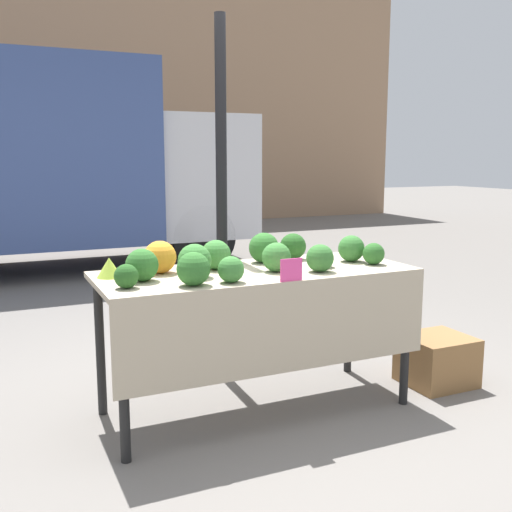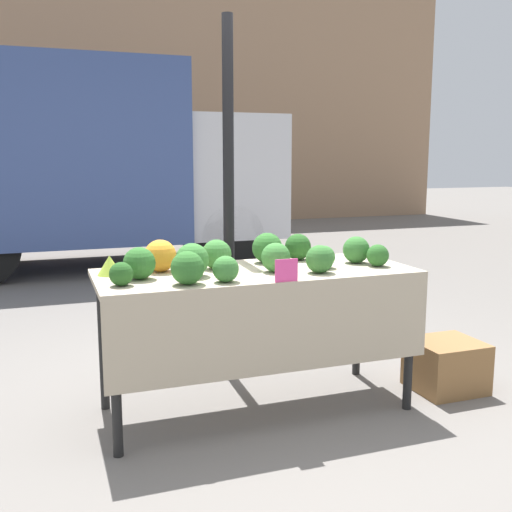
# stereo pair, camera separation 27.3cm
# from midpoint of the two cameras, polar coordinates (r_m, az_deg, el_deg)

# --- Properties ---
(ground_plane) EXTENTS (40.00, 40.00, 0.00)m
(ground_plane) POSITION_cam_midpoint_polar(r_m,az_deg,el_deg) (3.56, 2.26, -14.33)
(ground_plane) COLOR slate
(building_facade) EXTENTS (16.00, 0.60, 5.90)m
(building_facade) POSITION_cam_midpoint_polar(r_m,az_deg,el_deg) (13.07, -14.83, 15.82)
(building_facade) COLOR #9E7A5B
(building_facade) RESTS_ON ground_plane
(tent_pole) EXTENTS (0.07, 0.07, 2.29)m
(tent_pole) POSITION_cam_midpoint_polar(r_m,az_deg,el_deg) (3.80, -0.56, 5.06)
(tent_pole) COLOR black
(tent_pole) RESTS_ON ground_plane
(parked_truck) EXTENTS (4.40, 1.90, 2.59)m
(parked_truck) POSITION_cam_midpoint_polar(r_m,az_deg,el_deg) (8.02, -14.12, 8.78)
(parked_truck) COLOR #384C84
(parked_truck) RESTS_ON ground_plane
(market_table) EXTENTS (1.75, 0.71, 0.81)m
(market_table) POSITION_cam_midpoint_polar(r_m,az_deg,el_deg) (3.29, 2.74, -3.52)
(market_table) COLOR tan
(market_table) RESTS_ON ground_plane
(orange_cauliflower) EXTENTS (0.18, 0.18, 0.18)m
(orange_cauliflower) POSITION_cam_midpoint_polar(r_m,az_deg,el_deg) (3.28, -6.77, 0.01)
(orange_cauliflower) COLOR orange
(orange_cauliflower) RESTS_ON market_table
(romanesco_head) EXTENTS (0.13, 0.13, 0.11)m
(romanesco_head) POSITION_cam_midpoint_polar(r_m,az_deg,el_deg) (3.24, -11.45, -0.89)
(romanesco_head) COLOR #93B238
(romanesco_head) RESTS_ON market_table
(broccoli_head_0) EXTENTS (0.17, 0.17, 0.17)m
(broccoli_head_0) POSITION_cam_midpoint_polar(r_m,az_deg,el_deg) (2.94, -3.92, -1.16)
(broccoli_head_0) COLOR #2D6628
(broccoli_head_0) RESTS_ON market_table
(broccoli_head_1) EXTENTS (0.12, 0.12, 0.12)m
(broccoli_head_1) POSITION_cam_midpoint_polar(r_m,az_deg,el_deg) (2.95, -10.16, -1.73)
(broccoli_head_1) COLOR #23511E
(broccoli_head_1) RESTS_ON market_table
(broccoli_head_2) EXTENTS (0.16, 0.16, 0.16)m
(broccoli_head_2) POSITION_cam_midpoint_polar(r_m,az_deg,el_deg) (3.65, 6.15, 0.86)
(broccoli_head_2) COLOR #23511E
(broccoli_head_2) RESTS_ON market_table
(broccoli_head_3) EXTENTS (0.13, 0.13, 0.13)m
(broccoli_head_3) POSITION_cam_midpoint_polar(r_m,az_deg,el_deg) (3.41, 8.76, -0.10)
(broccoli_head_3) COLOR #387533
(broccoli_head_3) RESTS_ON market_table
(broccoli_head_4) EXTENTS (0.18, 0.18, 0.18)m
(broccoli_head_4) POSITION_cam_midpoint_polar(r_m,az_deg,el_deg) (3.54, 3.29, 0.76)
(broccoli_head_4) COLOR #2D6628
(broccoli_head_4) RESTS_ON market_table
(broccoli_head_5) EXTENTS (0.17, 0.17, 0.17)m
(broccoli_head_5) POSITION_cam_midpoint_polar(r_m,az_deg,el_deg) (3.34, -1.45, 0.15)
(broccoli_head_5) COLOR #387533
(broccoli_head_5) RESTS_ON market_table
(broccoli_head_6) EXTENTS (0.17, 0.17, 0.17)m
(broccoli_head_6) POSITION_cam_midpoint_polar(r_m,az_deg,el_deg) (3.09, -8.59, -0.71)
(broccoli_head_6) COLOR #2D6628
(broccoli_head_6) RESTS_ON market_table
(broccoli_head_7) EXTENTS (0.16, 0.16, 0.16)m
(broccoli_head_7) POSITION_cam_midpoint_polar(r_m,az_deg,el_deg) (3.26, 4.29, -0.15)
(broccoli_head_7) COLOR #387533
(broccoli_head_7) RESTS_ON market_table
(broccoli_head_8) EXTENTS (0.16, 0.16, 0.16)m
(broccoli_head_8) POSITION_cam_midpoint_polar(r_m,az_deg,el_deg) (3.60, 11.68, 0.58)
(broccoli_head_8) COLOR #336B2D
(broccoli_head_8) RESTS_ON market_table
(broccoli_head_9) EXTENTS (0.18, 0.18, 0.18)m
(broccoli_head_9) POSITION_cam_midpoint_polar(r_m,az_deg,el_deg) (3.14, -3.63, -0.39)
(broccoli_head_9) COLOR #387533
(broccoli_head_9) RESTS_ON market_table
(broccoli_head_10) EXTENTS (0.13, 0.13, 0.13)m
(broccoli_head_10) POSITION_cam_midpoint_polar(r_m,az_deg,el_deg) (3.52, 13.71, 0.04)
(broccoli_head_10) COLOR #285B23
(broccoli_head_10) RESTS_ON market_table
(broccoli_head_11) EXTENTS (0.13, 0.13, 0.13)m
(broccoli_head_11) POSITION_cam_midpoint_polar(r_m,az_deg,el_deg) (2.99, -0.30, -1.27)
(broccoli_head_11) COLOR #387533
(broccoli_head_11) RESTS_ON market_table
(broccoli_head_12) EXTENTS (0.15, 0.15, 0.15)m
(broccoli_head_12) POSITION_cam_midpoint_polar(r_m,az_deg,el_deg) (3.26, 8.47, -0.31)
(broccoli_head_12) COLOR #336B2D
(broccoli_head_12) RESTS_ON market_table
(price_sign) EXTENTS (0.12, 0.01, 0.12)m
(price_sign) POSITION_cam_midpoint_polar(r_m,az_deg,el_deg) (3.01, 5.50, -1.40)
(price_sign) COLOR #EF4793
(price_sign) RESTS_ON market_table
(produce_crate) EXTENTS (0.41, 0.38, 0.31)m
(produce_crate) POSITION_cam_midpoint_polar(r_m,az_deg,el_deg) (3.99, 19.57, -9.82)
(produce_crate) COLOR olive
(produce_crate) RESTS_ON ground_plane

